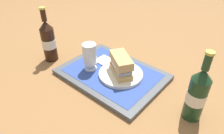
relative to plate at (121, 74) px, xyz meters
name	(u,v)px	position (x,y,z in m)	size (l,w,h in m)	color
ground_plane	(112,76)	(0.04, 0.01, -0.03)	(3.00, 3.00, 0.00)	olive
tray	(112,74)	(0.04, 0.01, -0.02)	(0.44, 0.32, 0.02)	#4C5156
placemat	(112,72)	(0.04, 0.01, -0.01)	(0.38, 0.27, 0.00)	#2D4793
plate	(121,74)	(0.00, 0.00, 0.00)	(0.19, 0.19, 0.01)	silver
sandwich	(121,64)	(0.00, 0.00, 0.05)	(0.14, 0.12, 0.08)	tan
beer_glass	(90,55)	(0.14, 0.05, 0.06)	(0.06, 0.06, 0.12)	silver
napkin_folded	(106,61)	(0.12, -0.04, 0.00)	(0.09, 0.07, 0.01)	white
beer_bottle	(48,41)	(0.36, 0.10, 0.08)	(0.07, 0.07, 0.27)	black
second_bottle	(197,94)	(-0.32, 0.00, 0.08)	(0.07, 0.07, 0.27)	#19381E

